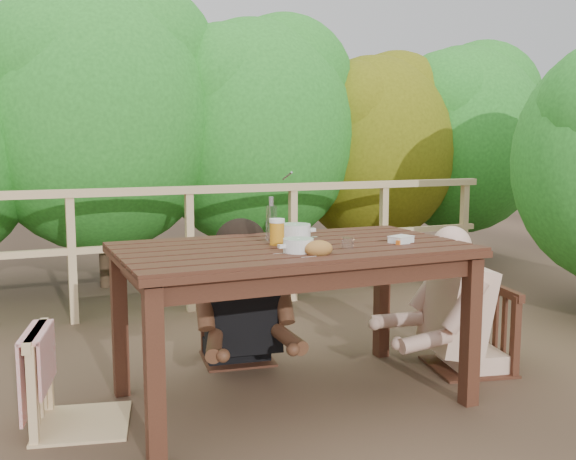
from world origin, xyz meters
name	(u,v)px	position (x,y,z in m)	size (l,w,h in m)	color
ground	(292,399)	(0.00, 0.00, 0.00)	(60.00, 60.00, 0.00)	brown
table	(292,325)	(0.00, 0.00, 0.41)	(1.76, 0.99, 0.81)	#391D13
chair_left	(79,334)	(-1.05, 0.12, 0.45)	(0.45, 0.45, 0.91)	tan
chair_far	(237,293)	(-0.05, 0.73, 0.42)	(0.42, 0.42, 0.85)	#391D13
chair_right	(470,292)	(1.17, 0.02, 0.47)	(0.46, 0.46, 0.93)	#391D13
woman	(235,251)	(-0.05, 0.75, 0.69)	(0.56, 0.68, 1.38)	black
diner_right	(476,251)	(1.20, 0.02, 0.71)	(0.57, 0.71, 1.42)	beige
railing	(190,249)	(0.00, 2.00, 0.51)	(5.60, 0.10, 1.01)	tan
hedge_row	(195,85)	(0.40, 3.20, 1.90)	(6.60, 1.60, 3.80)	#267221
soup_near	(298,247)	(-0.07, -0.22, 0.85)	(0.25, 0.25, 0.08)	white
soup_far	(295,233)	(0.11, 0.20, 0.86)	(0.29, 0.29, 0.10)	white
bread_roll	(319,249)	(0.00, -0.31, 0.85)	(0.14, 0.11, 0.08)	#AF782B
beer_glass	(277,233)	(-0.07, 0.03, 0.89)	(0.08, 0.08, 0.15)	#C46D0D
bottle	(271,220)	(-0.04, 0.19, 0.94)	(0.06, 0.06, 0.25)	silver
tumbler	(348,245)	(0.20, -0.22, 0.85)	(0.06, 0.06, 0.07)	white
butter_tub	(401,241)	(0.55, -0.17, 0.84)	(0.12, 0.09, 0.05)	silver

